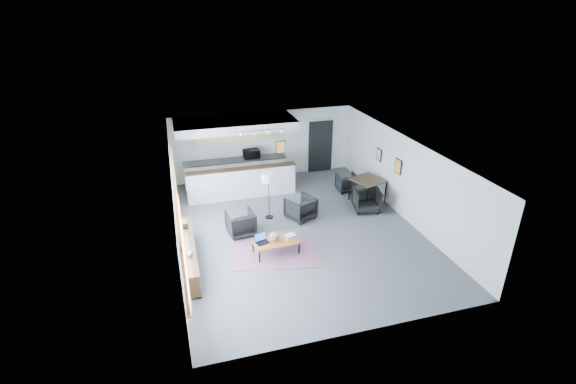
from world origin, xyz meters
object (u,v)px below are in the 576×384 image
object	(u,v)px
laptop	(261,240)
ceramic_pot	(275,236)
armchair_right	(300,207)
dining_table	(368,181)
book_stack	(290,236)
coffee_table	(276,241)
floor_lamp	(269,178)
microwave	(251,153)
armchair_left	(241,222)
dining_chair_near	(367,201)
dining_chair_far	(347,183)

from	to	relation	value
laptop	ceramic_pot	size ratio (longest dim) A/B	1.52
armchair_right	dining_table	size ratio (longest dim) A/B	0.66
book_stack	coffee_table	bearing A→B (deg)	-173.74
floor_lamp	microwave	size ratio (longest dim) A/B	2.68
floor_lamp	ceramic_pot	bearing A→B (deg)	-99.71
armchair_left	dining_chair_near	world-z (taller)	armchair_left
floor_lamp	microwave	xyz separation A→B (m)	(0.09, 3.15, -0.24)
book_stack	dining_chair_near	bearing A→B (deg)	27.63
ceramic_pot	armchair_right	world-z (taller)	armchair_right
coffee_table	book_stack	size ratio (longest dim) A/B	3.39
floor_lamp	dining_chair_far	world-z (taller)	floor_lamp
dining_chair_near	coffee_table	bearing A→B (deg)	-142.41
microwave	ceramic_pot	bearing A→B (deg)	-100.43
armchair_left	dining_chair_near	bearing A→B (deg)	178.21
armchair_left	dining_chair_far	size ratio (longest dim) A/B	1.32
armchair_right	microwave	size ratio (longest dim) A/B	1.39
laptop	microwave	xyz separation A→B (m)	(0.81, 5.19, 0.65)
coffee_table	floor_lamp	world-z (taller)	floor_lamp
coffee_table	laptop	bearing A→B (deg)	167.92
dining_table	dining_chair_near	size ratio (longest dim) A/B	1.71
microwave	dining_chair_far	bearing A→B (deg)	-37.02
ceramic_pot	microwave	size ratio (longest dim) A/B	0.45
laptop	armchair_left	world-z (taller)	armchair_left
armchair_left	floor_lamp	size ratio (longest dim) A/B	0.51
armchair_left	book_stack	bearing A→B (deg)	125.99
armchair_right	dining_chair_far	bearing A→B (deg)	-169.29
ceramic_pot	book_stack	distance (m)	0.47
ceramic_pot	book_stack	size ratio (longest dim) A/B	0.69
armchair_left	microwave	bearing A→B (deg)	-113.00
dining_table	armchair_right	bearing A→B (deg)	-167.53
coffee_table	dining_chair_far	xyz separation A→B (m)	(3.54, 3.32, -0.07)
dining_table	armchair_left	bearing A→B (deg)	-167.60
coffee_table	book_stack	world-z (taller)	book_stack
floor_lamp	armchair_left	bearing A→B (deg)	-143.75
ceramic_pot	armchair_right	size ratio (longest dim) A/B	0.33
armchair_left	dining_chair_near	size ratio (longest dim) A/B	1.10
dining_table	dining_chair_far	distance (m)	1.14
laptop	dining_chair_far	size ratio (longest dim) A/B	0.66
book_stack	armchair_left	bearing A→B (deg)	132.67
coffee_table	book_stack	distance (m)	0.44
laptop	floor_lamp	size ratio (longest dim) A/B	0.26
coffee_table	book_stack	xyz separation A→B (m)	(0.43, 0.05, 0.08)
ceramic_pot	laptop	bearing A→B (deg)	176.29
armchair_right	dining_table	bearing A→B (deg)	168.49
dining_chair_far	microwave	world-z (taller)	microwave
coffee_table	armchair_right	world-z (taller)	armchair_right
coffee_table	ceramic_pot	xyz separation A→B (m)	(-0.03, 0.02, 0.16)
ceramic_pot	armchair_left	bearing A→B (deg)	118.61
floor_lamp	microwave	distance (m)	3.16
armchair_left	floor_lamp	bearing A→B (deg)	-150.44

